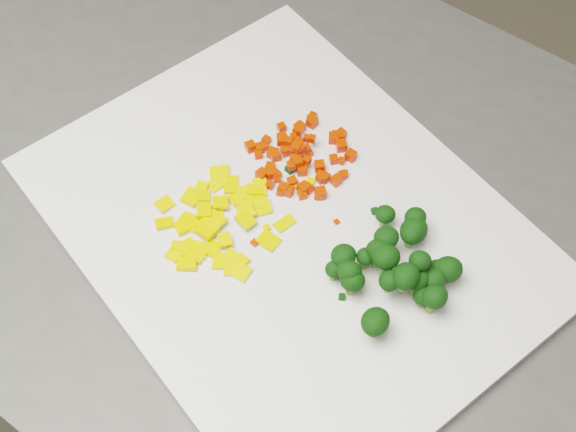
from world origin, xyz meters
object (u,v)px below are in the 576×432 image
at_px(pepper_pile, 221,220).
at_px(cutting_board, 288,225).
at_px(broccoli_pile, 397,265).
at_px(counter_block, 295,368).
at_px(carrot_pile, 301,149).

bearing_deg(pepper_pile, cutting_board, 25.81).
bearing_deg(broccoli_pile, counter_block, 153.81).
xyz_separation_m(cutting_board, pepper_pile, (-0.06, -0.03, 0.01)).
bearing_deg(counter_block, pepper_pile, -129.12).
bearing_deg(cutting_board, broccoli_pile, -10.76).
distance_m(counter_block, pepper_pile, 0.48).
bearing_deg(cutting_board, counter_block, 97.70).
relative_size(cutting_board, pepper_pile, 3.88).
bearing_deg(carrot_pile, counter_block, -72.06).
xyz_separation_m(pepper_pile, broccoli_pile, (0.17, 0.01, 0.02)).
xyz_separation_m(counter_block, pepper_pile, (-0.05, -0.07, 0.47)).
distance_m(carrot_pile, pepper_pile, 0.11).
bearing_deg(pepper_pile, broccoli_pile, 2.06).
bearing_deg(pepper_pile, counter_block, 50.88).
bearing_deg(broccoli_pile, carrot_pile, 143.45).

